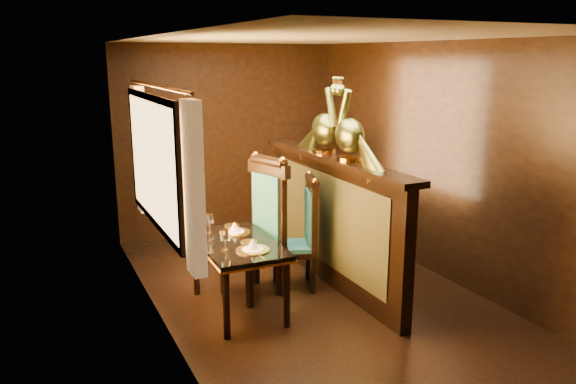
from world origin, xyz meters
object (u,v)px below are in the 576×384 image
dining_table (237,249)px  chair_right (304,230)px  peacock_right (325,115)px  peacock_left (350,120)px  chair_left (262,222)px

dining_table → chair_right: bearing=16.4°
chair_right → peacock_right: 1.19m
dining_table → chair_right: size_ratio=0.97×
chair_right → peacock_left: 1.21m
peacock_left → dining_table: bearing=174.7°
dining_table → peacock_left: bearing=-3.4°
chair_right → peacock_left: bearing=-26.1°
chair_right → chair_left: bearing=-171.4°
chair_left → peacock_left: bearing=-44.3°
peacock_right → chair_right: bearing=-151.8°
chair_right → peacock_right: (0.31, 0.17, 1.13)m
dining_table → peacock_right: 1.65m
chair_left → peacock_right: peacock_right is taller
chair_left → chair_right: (0.43, -0.08, -0.11)m
peacock_left → peacock_right: same height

